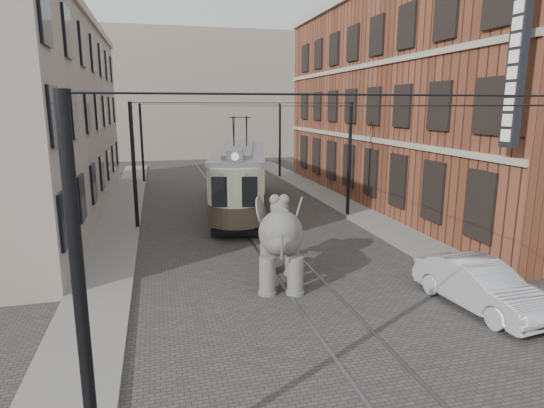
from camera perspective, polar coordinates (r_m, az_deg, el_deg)
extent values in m
plane|color=#403E3B|center=(17.72, 1.47, -7.01)|extent=(120.00, 120.00, 0.00)
cube|color=slate|center=(20.08, 18.27, -5.10)|extent=(2.00, 60.00, 0.15)
cube|color=slate|center=(17.23, -20.07, -8.07)|extent=(2.00, 60.00, 0.15)
cube|color=brown|center=(29.53, 18.01, 11.90)|extent=(8.00, 26.00, 12.00)
cube|color=gray|center=(26.94, -28.38, 8.96)|extent=(7.00, 24.00, 10.00)
cube|color=gray|center=(56.33, -9.73, 13.13)|extent=(28.00, 10.00, 14.00)
imported|color=#A6A6AA|center=(14.80, 24.46, -9.18)|extent=(2.02, 4.41, 1.40)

